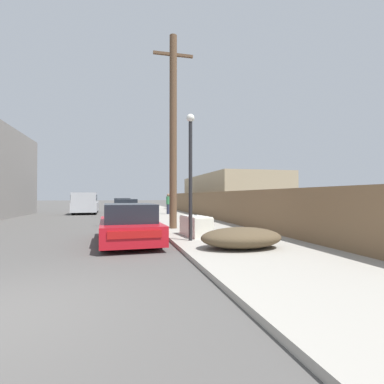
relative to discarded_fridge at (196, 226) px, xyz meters
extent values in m
cube|color=#9E998E|center=(1.09, 17.39, -0.42)|extent=(4.20, 63.00, 0.12)
cube|color=silver|center=(0.00, 0.00, -0.01)|extent=(0.87, 1.73, 0.68)
cube|color=white|center=(0.00, 0.00, 0.34)|extent=(0.83, 1.66, 0.03)
cube|color=#333335|center=(0.13, 0.53, 0.37)|extent=(0.05, 0.20, 0.02)
cube|color=gray|center=(-0.03, 0.26, 0.36)|extent=(0.71, 0.15, 0.01)
cube|color=gray|center=(0.03, -0.25, 0.36)|extent=(0.71, 0.15, 0.01)
cube|color=red|center=(-2.38, -0.07, -0.04)|extent=(2.04, 4.78, 0.57)
cube|color=black|center=(-2.36, -0.50, 0.54)|extent=(1.67, 2.32, 0.57)
cube|color=#B21414|center=(-2.27, -2.43, 0.06)|extent=(1.42, 0.10, 0.20)
cylinder|color=black|center=(-3.23, 1.34, -0.14)|extent=(0.23, 0.68, 0.68)
cylinder|color=black|center=(-1.66, 1.42, -0.14)|extent=(0.23, 0.68, 0.68)
cylinder|color=black|center=(-3.10, -1.57, -0.14)|extent=(0.23, 0.68, 0.68)
cylinder|color=black|center=(-1.52, -1.49, -0.14)|extent=(0.23, 0.68, 0.68)
cube|color=gray|center=(-2.12, 13.13, 0.00)|extent=(2.12, 4.16, 0.66)
cube|color=black|center=(-2.13, 12.97, 0.59)|extent=(1.75, 2.37, 0.52)
cube|color=#B21414|center=(-2.25, 11.10, 0.12)|extent=(1.46, 0.12, 0.23)
cylinder|color=black|center=(-2.86, 14.44, -0.15)|extent=(0.24, 0.66, 0.65)
cylinder|color=black|center=(-1.23, 14.34, -0.15)|extent=(0.24, 0.66, 0.65)
cylinder|color=black|center=(-3.01, 11.93, -0.15)|extent=(0.24, 0.66, 0.65)
cylinder|color=black|center=(-1.38, 11.83, -0.15)|extent=(0.24, 0.66, 0.65)
cube|color=black|center=(-2.36, 20.28, 0.00)|extent=(1.97, 4.25, 0.67)
cube|color=black|center=(-2.37, 20.11, 0.61)|extent=(1.63, 2.41, 0.53)
cube|color=#B21414|center=(-2.48, 18.19, 0.12)|extent=(1.36, 0.10, 0.24)
cylinder|color=black|center=(-3.04, 21.61, -0.16)|extent=(0.23, 0.64, 0.63)
cylinder|color=black|center=(-1.54, 21.53, -0.16)|extent=(0.23, 0.64, 0.63)
cylinder|color=black|center=(-3.18, 19.03, -0.16)|extent=(0.23, 0.64, 0.63)
cylinder|color=black|center=(-1.68, 18.95, -0.16)|extent=(0.23, 0.64, 0.63)
cube|color=silver|center=(-5.62, 17.85, 0.13)|extent=(2.26, 5.76, 0.79)
cube|color=silver|center=(-5.56, 16.28, 0.95)|extent=(2.02, 2.63, 0.84)
cube|color=black|center=(-5.56, 16.28, 0.97)|extent=(2.06, 2.58, 0.46)
cylinder|color=black|center=(-4.69, 16.12, -0.05)|extent=(0.29, 0.85, 0.84)
cylinder|color=black|center=(-6.42, 16.05, -0.05)|extent=(0.29, 0.85, 0.84)
cylinder|color=black|center=(-4.82, 19.64, -0.05)|extent=(0.29, 0.85, 0.84)
cylinder|color=black|center=(-6.55, 19.58, -0.05)|extent=(0.29, 0.85, 0.84)
cylinder|color=brown|center=(-0.35, 2.72, 3.97)|extent=(0.33, 0.33, 8.65)
cube|color=brown|center=(-0.35, 2.72, 7.43)|extent=(1.80, 0.12, 0.12)
cylinder|color=#232326|center=(-0.44, -1.03, 1.56)|extent=(0.12, 0.12, 3.84)
sphere|color=white|center=(-0.44, -1.03, 3.61)|extent=(0.26, 0.26, 0.26)
ellipsoid|color=brown|center=(0.60, -2.75, -0.07)|extent=(2.29, 1.53, 0.57)
cube|color=brown|center=(3.04, 9.22, 0.49)|extent=(0.08, 31.04, 1.70)
cube|color=tan|center=(7.69, 16.84, 1.29)|extent=(6.00, 13.77, 3.54)
cylinder|color=#282D42|center=(1.11, 13.22, 0.04)|extent=(0.28, 0.28, 0.78)
cylinder|color=#337F4C|center=(1.11, 13.22, 0.74)|extent=(0.34, 0.34, 0.62)
sphere|color=#8C664C|center=(1.11, 13.22, 1.16)|extent=(0.23, 0.23, 0.23)
camera|label=1|loc=(-2.66, -10.43, 1.08)|focal=28.00mm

